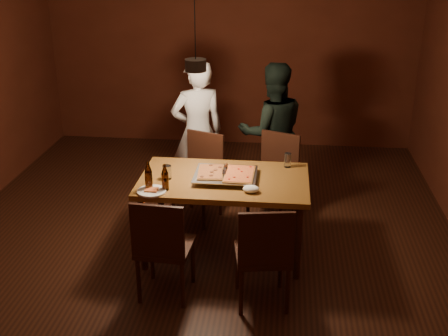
# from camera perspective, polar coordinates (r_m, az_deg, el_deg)

# --- Properties ---
(room_shell) EXTENTS (6.00, 6.00, 6.00)m
(room_shell) POSITION_cam_1_polar(r_m,az_deg,el_deg) (4.84, -2.82, 6.34)
(room_shell) COLOR #391A0F
(room_shell) RESTS_ON ground
(dining_table) EXTENTS (1.50, 0.90, 0.75)m
(dining_table) POSITION_cam_1_polar(r_m,az_deg,el_deg) (5.02, 0.00, -1.83)
(dining_table) COLOR #925D25
(dining_table) RESTS_ON floor
(chair_far_left) EXTENTS (0.55, 0.55, 0.49)m
(chair_far_left) POSITION_cam_1_polar(r_m,az_deg,el_deg) (5.78, -2.38, -0.00)
(chair_far_left) COLOR #38190F
(chair_far_left) RESTS_ON floor
(chair_far_right) EXTENTS (0.55, 0.55, 0.49)m
(chair_far_right) POSITION_cam_1_polar(r_m,az_deg,el_deg) (5.78, 5.27, -0.07)
(chair_far_right) COLOR #38190F
(chair_far_right) RESTS_ON floor
(chair_near_left) EXTENTS (0.45, 0.45, 0.49)m
(chair_near_left) POSITION_cam_1_polar(r_m,az_deg,el_deg) (4.46, -6.33, -7.34)
(chair_near_left) COLOR #38190F
(chair_near_left) RESTS_ON floor
(chair_near_right) EXTENTS (0.48, 0.48, 0.49)m
(chair_near_right) POSITION_cam_1_polar(r_m,az_deg,el_deg) (4.34, 4.09, -8.12)
(chair_near_right) COLOR #38190F
(chair_near_right) RESTS_ON floor
(pizza_tray) EXTENTS (0.59, 0.50, 0.05)m
(pizza_tray) POSITION_cam_1_polar(r_m,az_deg,el_deg) (4.98, 0.16, -0.84)
(pizza_tray) COLOR silver
(pizza_tray) RESTS_ON dining_table
(pizza_meat) EXTENTS (0.25, 0.37, 0.02)m
(pizza_meat) POSITION_cam_1_polar(r_m,az_deg,el_deg) (4.98, -1.37, -0.40)
(pizza_meat) COLOR maroon
(pizza_meat) RESTS_ON pizza_tray
(pizza_cheese) EXTENTS (0.26, 0.41, 0.02)m
(pizza_cheese) POSITION_cam_1_polar(r_m,az_deg,el_deg) (4.94, 1.58, -0.61)
(pizza_cheese) COLOR gold
(pizza_cheese) RESTS_ON pizza_tray
(spatula) EXTENTS (0.09, 0.24, 0.04)m
(spatula) POSITION_cam_1_polar(r_m,az_deg,el_deg) (4.97, 0.05, -0.39)
(spatula) COLOR silver
(spatula) RESTS_ON pizza_tray
(beer_bottle_a) EXTENTS (0.06, 0.06, 0.25)m
(beer_bottle_a) POSITION_cam_1_polar(r_m,az_deg,el_deg) (4.78, -7.68, -0.78)
(beer_bottle_a) COLOR black
(beer_bottle_a) RESTS_ON dining_table
(beer_bottle_b) EXTENTS (0.06, 0.06, 0.23)m
(beer_bottle_b) POSITION_cam_1_polar(r_m,az_deg,el_deg) (4.75, -6.01, -0.94)
(beer_bottle_b) COLOR black
(beer_bottle_b) RESTS_ON dining_table
(water_glass_left) EXTENTS (0.08, 0.08, 0.12)m
(water_glass_left) POSITION_cam_1_polar(r_m,az_deg,el_deg) (4.99, -5.82, -0.43)
(water_glass_left) COLOR silver
(water_glass_left) RESTS_ON dining_table
(water_glass_right) EXTENTS (0.07, 0.07, 0.13)m
(water_glass_right) POSITION_cam_1_polar(r_m,az_deg,el_deg) (5.25, 6.48, 0.80)
(water_glass_right) COLOR silver
(water_glass_right) RESTS_ON dining_table
(plate_slice) EXTENTS (0.25, 0.25, 0.03)m
(plate_slice) POSITION_cam_1_polar(r_m,az_deg,el_deg) (4.77, -7.37, -2.33)
(plate_slice) COLOR white
(plate_slice) RESTS_ON dining_table
(napkin) EXTENTS (0.14, 0.11, 0.06)m
(napkin) POSITION_cam_1_polar(r_m,az_deg,el_deg) (4.72, 2.76, -2.14)
(napkin) COLOR white
(napkin) RESTS_ON dining_table
(diner_white) EXTENTS (0.68, 0.58, 1.58)m
(diner_white) POSITION_cam_1_polar(r_m,az_deg,el_deg) (6.07, -2.71, 3.66)
(diner_white) COLOR white
(diner_white) RESTS_ON floor
(diner_dark) EXTENTS (0.87, 0.75, 1.54)m
(diner_dark) POSITION_cam_1_polar(r_m,az_deg,el_deg) (6.13, 4.91, 3.61)
(diner_dark) COLOR black
(diner_dark) RESTS_ON floor
(pendant_lamp) EXTENTS (0.18, 0.18, 1.10)m
(pendant_lamp) POSITION_cam_1_polar(r_m,az_deg,el_deg) (4.76, -2.90, 10.52)
(pendant_lamp) COLOR black
(pendant_lamp) RESTS_ON ceiling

